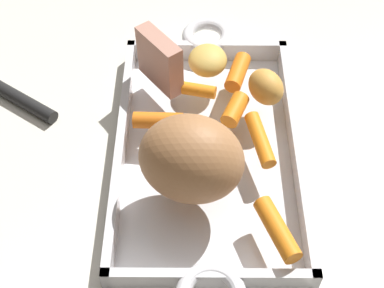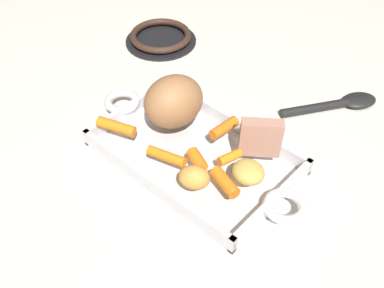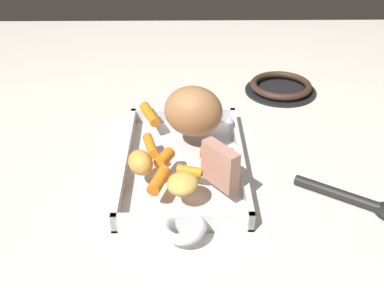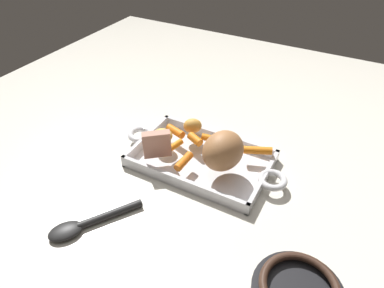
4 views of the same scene
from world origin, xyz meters
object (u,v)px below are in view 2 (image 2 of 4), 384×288
Objects in this scene: baby_carrot_northwest at (166,156)px; roasting_dish at (194,154)px; baby_carrot_short at (225,182)px; potato_corner at (194,177)px; roast_slice_outer at (261,138)px; baby_carrot_southwest at (230,157)px; potato_golden_small at (249,171)px; baby_carrot_center_left at (116,127)px; stove_burner_rear at (161,38)px; baby_carrot_northeast at (197,160)px; pork_roast at (174,101)px; serving_spoon at (340,104)px; baby_carrot_long at (224,128)px.

roasting_dish is at bearing 80.73° from baby_carrot_northwest.
potato_corner is (-0.04, -0.03, 0.01)m from baby_carrot_short.
roast_slice_outer reaches higher than baby_carrot_southwest.
potato_golden_small reaches higher than baby_carrot_southwest.
baby_carrot_center_left reaches higher than stove_burner_rear.
baby_carrot_short is 0.06m from baby_carrot_northeast.
pork_roast is at bearing 176.39° from baby_carrot_southwest.
baby_carrot_center_left is at bearing -150.09° from roast_slice_outer.
baby_carrot_center_left is at bearing 179.20° from potato_corner.
baby_carrot_short is at bearing -21.08° from roasting_dish.
baby_carrot_center_left reaches higher than baby_carrot_northwest.
roast_slice_outer is at bearing 32.44° from roasting_dish.
serving_spoon is at bearing 80.96° from potato_corner.
baby_carrot_northwest is (0.06, -0.08, -0.04)m from pork_roast.
baby_carrot_long is at bearing 25.03° from pork_roast.
pork_roast is at bearing 55.57° from baby_carrot_center_left.
baby_carrot_short is 0.96× the size of baby_carrot_long.
baby_carrot_southwest is at bearing -156.71° from serving_spoon.
baby_carrot_northwest reaches higher than serving_spoon.
roast_slice_outer reaches higher than stove_burner_rear.
serving_spoon is (0.25, 0.37, -0.03)m from baby_carrot_center_left.
baby_carrot_northwest is at bearing -138.49° from baby_carrot_southwest.
baby_carrot_northeast is at bearing -128.88° from baby_carrot_southwest.
stove_burner_rear is at bearing 152.10° from potato_golden_small.
baby_carrot_short and baby_carrot_long have the same top height.
roast_slice_outer reaches higher than roasting_dish.
stove_burner_rear is at bearing 136.56° from baby_carrot_northwest.
pork_roast reaches higher than serving_spoon.
pork_roast reaches higher than stove_burner_rear.
stove_burner_rear is at bearing 152.63° from baby_carrot_long.
potato_golden_small is 0.32× the size of stove_burner_rear.
potato_golden_small is (0.05, 0.07, -0.01)m from potato_corner.
baby_carrot_northeast is 0.35m from serving_spoon.
baby_carrot_northwest is at bearing 171.22° from potato_corner.
roast_slice_outer is at bearing 0.29° from baby_carrot_long.
roasting_dish is 0.10m from pork_roast.
baby_carrot_northeast is at bearing -161.08° from serving_spoon.
roasting_dish is 2.38× the size of serving_spoon.
baby_carrot_southwest is 0.77× the size of potato_golden_small.
pork_roast reaches higher than roasting_dish.
baby_carrot_southwest is (0.20, 0.08, -0.00)m from baby_carrot_center_left.
potato_golden_small is (0.13, 0.06, 0.01)m from baby_carrot_northwest.
roasting_dish is at bearing -106.57° from baby_carrot_long.
pork_roast reaches higher than roast_slice_outer.
baby_carrot_short is 0.11m from baby_carrot_northwest.
pork_roast is 0.58× the size of serving_spoon.
baby_carrot_center_left is 0.25m from potato_golden_small.
baby_carrot_long is at bearing 100.66° from baby_carrot_northeast.
baby_carrot_short is 0.33× the size of stove_burner_rear.
baby_carrot_northwest is 0.42× the size of stove_burner_rear.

